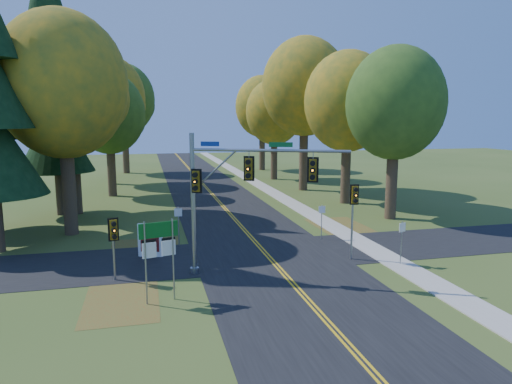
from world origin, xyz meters
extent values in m
plane|color=#374D1B|center=(0.00, 0.00, 0.00)|extent=(160.00, 160.00, 0.00)
cube|color=black|center=(0.00, 0.00, 0.01)|extent=(8.00, 160.00, 0.02)
cube|color=black|center=(0.00, 2.00, 0.01)|extent=(60.00, 6.00, 0.02)
cube|color=gold|center=(-0.10, 0.00, 0.03)|extent=(0.10, 160.00, 0.01)
cube|color=gold|center=(0.10, 0.00, 0.03)|extent=(0.10, 160.00, 0.01)
cube|color=#9E998E|center=(6.20, 0.00, 0.03)|extent=(1.60, 160.00, 0.06)
cube|color=brown|center=(-6.50, 4.00, 0.01)|extent=(4.00, 6.00, 0.00)
cube|color=brown|center=(6.80, 6.00, 0.01)|extent=(3.50, 8.00, 0.00)
cube|color=brown|center=(-7.50, -3.00, 0.01)|extent=(3.00, 5.00, 0.00)
cylinder|color=#38281C|center=(-11.20, 9.30, 3.38)|extent=(0.86, 0.86, 6.75)
ellipsoid|color=#BE8819|center=(-11.20, 9.30, 9.55)|extent=(8.00, 8.00, 9.20)
sphere|color=#BE8819|center=(-9.60, 10.50, 8.75)|extent=(4.80, 4.80, 4.80)
sphere|color=#BE8819|center=(-12.60, 8.50, 10.35)|extent=(4.40, 4.40, 4.40)
cylinder|color=#38281C|center=(11.50, 8.70, 3.04)|extent=(0.83, 0.83, 6.08)
ellipsoid|color=#41661F|center=(11.50, 8.70, 8.60)|extent=(7.20, 7.20, 8.28)
sphere|color=#41661F|center=(12.94, 9.78, 7.88)|extent=(4.32, 4.32, 4.32)
sphere|color=#41661F|center=(10.24, 7.98, 9.32)|extent=(3.96, 3.96, 3.96)
cylinder|color=#38281C|center=(-11.80, 16.20, 3.71)|extent=(0.89, 0.89, 7.42)
ellipsoid|color=#BE8819|center=(-11.80, 16.20, 10.43)|extent=(8.60, 8.60, 9.89)
sphere|color=#BE8819|center=(-10.08, 17.49, 9.57)|extent=(5.16, 5.16, 5.16)
sphere|color=#BE8819|center=(-13.30, 15.34, 11.29)|extent=(4.73, 4.73, 4.73)
cylinder|color=#38281C|center=(10.90, 15.50, 3.15)|extent=(0.84, 0.84, 6.30)
ellipsoid|color=#BE8819|center=(10.90, 15.50, 8.96)|extent=(7.60, 7.60, 8.74)
sphere|color=#BE8819|center=(12.42, 16.64, 8.20)|extent=(4.56, 4.56, 4.56)
sphere|color=#BE8819|center=(9.57, 14.74, 9.72)|extent=(4.18, 4.18, 4.18)
cylinder|color=#38281C|center=(-9.60, 24.40, 2.81)|extent=(0.81, 0.81, 5.62)
ellipsoid|color=#41661F|center=(-9.60, 24.40, 8.00)|extent=(6.80, 6.80, 7.82)
sphere|color=#41661F|center=(-8.24, 25.42, 7.33)|extent=(4.08, 4.08, 4.08)
sphere|color=#41661F|center=(-10.79, 23.72, 8.69)|extent=(3.74, 3.74, 3.74)
cylinder|color=#38281C|center=(9.80, 23.60, 3.83)|extent=(0.90, 0.90, 7.65)
ellipsoid|color=#BE8819|center=(9.80, 23.60, 10.73)|extent=(8.80, 8.80, 10.12)
sphere|color=#BE8819|center=(11.56, 24.92, 9.85)|extent=(5.28, 5.28, 5.28)
sphere|color=#BE8819|center=(8.26, 22.72, 11.61)|extent=(4.84, 4.84, 4.84)
cylinder|color=#38281C|center=(-10.20, 33.10, 3.49)|extent=(0.87, 0.87, 6.98)
ellipsoid|color=#BE8819|center=(-10.20, 33.10, 9.85)|extent=(8.20, 8.20, 9.43)
sphere|color=#BE8819|center=(-8.56, 34.33, 9.03)|extent=(4.92, 4.92, 4.92)
sphere|color=#BE8819|center=(-11.63, 32.28, 10.67)|extent=(4.51, 4.51, 4.51)
cylinder|color=#38281C|center=(9.20, 32.80, 2.93)|extent=(0.82, 0.82, 5.85)
ellipsoid|color=#BE8819|center=(9.20, 32.80, 8.30)|extent=(7.00, 7.00, 8.05)
sphere|color=#BE8819|center=(10.60, 33.85, 7.60)|extent=(4.20, 4.20, 4.20)
sphere|color=#BE8819|center=(7.97, 32.10, 9.00)|extent=(3.85, 3.85, 3.85)
cylinder|color=#38281C|center=(-9.00, 44.00, 3.60)|extent=(0.88, 0.88, 7.20)
ellipsoid|color=#41661F|center=(-9.00, 44.00, 10.14)|extent=(8.40, 8.40, 9.66)
sphere|color=#41661F|center=(-7.32, 45.26, 9.30)|extent=(5.04, 5.04, 5.04)
sphere|color=#41661F|center=(-10.47, 43.16, 10.98)|extent=(4.62, 4.62, 4.62)
cylinder|color=#38281C|center=(10.40, 43.50, 3.26)|extent=(0.85, 0.85, 6.53)
ellipsoid|color=#BE8819|center=(10.40, 43.50, 9.26)|extent=(7.80, 7.80, 8.97)
sphere|color=#BE8819|center=(11.96, 44.67, 8.47)|extent=(4.68, 4.68, 4.68)
sphere|color=#BE8819|center=(9.04, 42.72, 10.04)|extent=(4.29, 4.29, 4.29)
cylinder|color=#38281C|center=(-13.00, 16.00, 1.71)|extent=(0.50, 0.50, 3.42)
cone|color=black|center=(-13.00, 16.00, 6.15)|extent=(5.60, 5.60, 5.45)
cone|color=black|center=(-13.00, 16.00, 10.04)|extent=(4.57, 4.57, 5.45)
cone|color=black|center=(-13.00, 16.00, 13.94)|extent=(3.55, 3.55, 5.45)
cylinder|color=gray|center=(-4.20, -0.30, 3.40)|extent=(0.21, 0.21, 6.81)
cylinder|color=gray|center=(-4.20, -0.30, 0.15)|extent=(0.43, 0.43, 0.29)
cylinder|color=gray|center=(-0.87, -1.80, 6.03)|extent=(6.71, 3.11, 0.14)
cylinder|color=gray|center=(-3.22, -0.74, 5.06)|extent=(2.04, 0.98, 2.01)
cylinder|color=gray|center=(-1.72, -1.42, 5.85)|extent=(0.04, 0.04, 0.35)
cube|color=#72590C|center=(-1.72, -1.42, 5.19)|extent=(0.42, 0.40, 0.97)
cube|color=black|center=(-1.72, -1.42, 5.19)|extent=(0.47, 0.23, 1.15)
sphere|color=orange|center=(-1.81, -1.62, 5.19)|extent=(0.17, 0.17, 0.17)
cylinder|color=black|center=(-1.81, -1.62, 5.50)|extent=(0.28, 0.24, 0.23)
cylinder|color=black|center=(-1.81, -1.62, 5.19)|extent=(0.28, 0.24, 0.23)
cylinder|color=black|center=(-1.81, -1.62, 4.88)|extent=(0.28, 0.24, 0.23)
cylinder|color=gray|center=(0.94, -2.61, 5.85)|extent=(0.04, 0.04, 0.35)
cube|color=#72590C|center=(0.94, -2.61, 5.19)|extent=(0.42, 0.40, 0.97)
cube|color=black|center=(0.94, -2.61, 5.19)|extent=(0.47, 0.23, 1.15)
sphere|color=orange|center=(0.85, -2.82, 5.19)|extent=(0.17, 0.17, 0.17)
cylinder|color=black|center=(0.85, -2.82, 5.50)|extent=(0.28, 0.24, 0.23)
cylinder|color=black|center=(0.85, -2.82, 5.19)|extent=(0.28, 0.24, 0.23)
cylinder|color=black|center=(0.85, -2.82, 4.88)|extent=(0.28, 0.24, 0.23)
cube|color=#72590C|center=(-4.04, -0.54, 4.57)|extent=(0.42, 0.40, 0.97)
cube|color=black|center=(-4.04, -0.54, 4.57)|extent=(0.47, 0.23, 1.15)
sphere|color=orange|center=(-4.13, -0.74, 4.57)|extent=(0.17, 0.17, 0.17)
cylinder|color=black|center=(-4.13, -0.74, 4.88)|extent=(0.28, 0.24, 0.23)
cylinder|color=black|center=(-4.13, -0.74, 4.57)|extent=(0.28, 0.24, 0.23)
cylinder|color=black|center=(-4.13, -0.74, 4.26)|extent=(0.28, 0.24, 0.23)
cube|color=navy|center=(-3.40, -0.66, 6.30)|extent=(0.81, 0.39, 0.21)
cube|color=#0C5926|center=(-0.39, -2.02, 6.30)|extent=(0.99, 0.47, 0.21)
cylinder|color=#92969A|center=(4.20, 0.00, 2.00)|extent=(0.11, 0.11, 4.01)
cube|color=#72590C|center=(4.17, -0.20, 3.55)|extent=(0.34, 0.31, 0.91)
cube|color=black|center=(4.17, -0.20, 3.55)|extent=(0.47, 0.09, 1.07)
sphere|color=orange|center=(4.15, -0.41, 3.55)|extent=(0.16, 0.16, 0.16)
cylinder|color=black|center=(4.15, -0.41, 3.84)|extent=(0.24, 0.17, 0.22)
cylinder|color=black|center=(4.15, -0.41, 3.55)|extent=(0.24, 0.17, 0.22)
cylinder|color=black|center=(4.15, -0.41, 3.26)|extent=(0.24, 0.17, 0.22)
cylinder|color=gray|center=(-7.91, -0.41, 1.47)|extent=(0.11, 0.11, 2.94)
cube|color=#72590C|center=(-7.87, -0.61, 2.48)|extent=(0.37, 0.34, 0.92)
cube|color=black|center=(-7.87, -0.61, 2.48)|extent=(0.47, 0.13, 1.08)
sphere|color=orange|center=(-7.82, -0.81, 2.48)|extent=(0.17, 0.17, 0.17)
cylinder|color=black|center=(-7.82, -0.81, 2.77)|extent=(0.25, 0.19, 0.22)
cylinder|color=black|center=(-7.82, -0.81, 2.48)|extent=(0.25, 0.19, 0.22)
cylinder|color=black|center=(-7.82, -0.81, 2.19)|extent=(0.25, 0.19, 0.22)
cylinder|color=gray|center=(-6.47, -3.64, 1.72)|extent=(0.07, 0.07, 3.43)
cylinder|color=gray|center=(-5.36, -3.36, 1.72)|extent=(0.07, 0.07, 3.43)
cube|color=#0C5A19|center=(-5.93, -3.47, 3.03)|extent=(1.56, 0.45, 0.63)
cube|color=silver|center=(-5.93, -3.47, 3.03)|extent=(1.33, 0.35, 0.09)
cube|color=silver|center=(-6.31, -3.57, 2.23)|extent=(0.57, 0.19, 0.63)
cube|color=black|center=(-6.31, -3.57, 2.61)|extent=(0.56, 0.15, 0.11)
cube|color=silver|center=(-5.54, -3.37, 2.23)|extent=(0.57, 0.19, 0.63)
cube|color=black|center=(-5.54, -3.37, 2.61)|extent=(0.56, 0.15, 0.11)
cube|color=white|center=(-6.24, 3.00, 0.92)|extent=(1.32, 0.57, 1.84)
cube|color=maroon|center=(-6.27, 2.90, 0.97)|extent=(0.98, 0.33, 1.33)
cube|color=white|center=(-6.73, 3.15, 0.15)|extent=(0.10, 0.10, 0.31)
cube|color=white|center=(-5.75, 2.85, 0.15)|extent=(0.10, 0.10, 0.31)
cylinder|color=gray|center=(4.20, 4.28, 1.09)|extent=(0.05, 0.05, 2.18)
cube|color=white|center=(4.20, 4.26, 1.88)|extent=(0.42, 0.06, 0.45)
cylinder|color=gray|center=(6.26, -1.48, 1.15)|extent=(0.05, 0.05, 2.30)
cube|color=silver|center=(6.27, -1.50, 1.98)|extent=(0.43, 0.16, 0.47)
cylinder|color=gray|center=(-4.58, 4.84, 1.17)|extent=(0.05, 0.05, 2.34)
cube|color=silver|center=(-4.58, 4.82, 2.02)|extent=(0.45, 0.12, 0.48)
camera|label=1|loc=(-6.30, -21.73, 7.43)|focal=32.00mm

